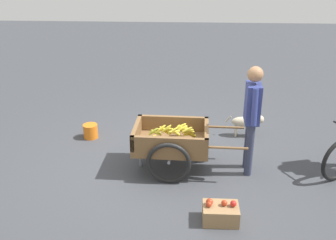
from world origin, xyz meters
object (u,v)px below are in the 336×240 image
Objects in this scene: dog at (246,122)px; plastic_bucket at (91,131)px; vendor_person at (252,111)px; apple_crate at (220,213)px; fruit_cart at (172,142)px.

dog is 2.68× the size of plastic_bucket.
vendor_person reaches higher than plastic_bucket.
plastic_bucket is at bearing -46.17° from apple_crate.
plastic_bucket is at bearing -32.77° from fruit_cart.
fruit_cart is 1.47m from apple_crate.
fruit_cart is 1.26m from vendor_person.
vendor_person reaches higher than dog.
apple_crate reaches higher than plastic_bucket.
dog is 2.50m from apple_crate.
apple_crate is at bearing 117.40° from fruit_cart.
apple_crate is (0.48, 1.23, -0.86)m from vendor_person.
plastic_bucket is at bearing 4.37° from dog.
fruit_cart reaches higher than apple_crate.
dog is (-0.13, -1.19, -0.71)m from vendor_person.
vendor_person is at bearing 83.89° from dog.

